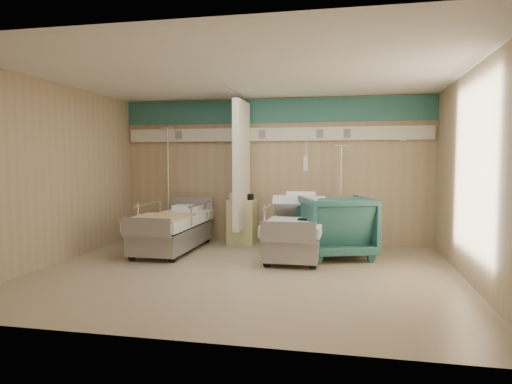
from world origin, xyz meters
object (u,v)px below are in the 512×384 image
bed_right (297,237)px  bedside_cabinet (242,222)px  iv_stand_left (169,217)px  visitor_armchair (336,226)px  bed_left (173,233)px  iv_stand_right (340,227)px

bed_right → bedside_cabinet: (-1.15, 0.90, 0.11)m
bed_right → iv_stand_left: bearing=160.0°
visitor_armchair → bed_right: bearing=-15.6°
bed_right → bedside_cabinet: bearing=142.0°
bed_left → bedside_cabinet: bearing=40.6°
bed_right → iv_stand_right: size_ratio=1.15×
visitor_armchair → iv_stand_right: bearing=-112.2°
bedside_cabinet → visitor_armchair: 2.00m
bedside_cabinet → visitor_armchair: bearing=-25.5°
bed_right → bed_left: (-2.20, 0.00, 0.00)m
visitor_armchair → iv_stand_left: 3.46m
bed_right → bed_left: bearing=180.0°
bedside_cabinet → iv_stand_right: size_ratio=0.45×
visitor_armchair → iv_stand_right: 0.91m
bedside_cabinet → iv_stand_right: 1.85m
visitor_armchair → iv_stand_right: (0.05, 0.90, -0.13)m
bedside_cabinet → iv_stand_right: iv_stand_right is taller
bedside_cabinet → visitor_armchair: visitor_armchair is taller
bed_right → bed_left: 2.20m
bedside_cabinet → iv_stand_right: (1.85, 0.04, -0.04)m
bed_right → bed_left: size_ratio=1.00×
visitor_armchair → bedside_cabinet: bearing=-44.7°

